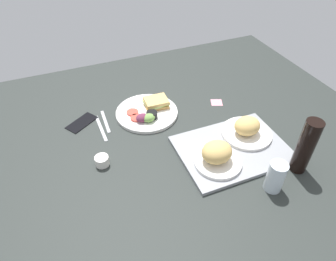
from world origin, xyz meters
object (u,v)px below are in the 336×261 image
(drinking_glass, at_px, (276,177))
(serving_tray, at_px, (232,149))
(cell_phone, at_px, (82,122))
(soda_bottle, at_px, (306,147))
(espresso_cup, at_px, (102,161))
(knife, at_px, (101,128))
(sticky_note, at_px, (217,102))
(bread_plate_far, at_px, (217,155))
(bread_plate_near, at_px, (247,129))
(fork, at_px, (105,121))
(plate_with_salad, at_px, (148,112))

(drinking_glass, bearing_deg, serving_tray, -81.85)
(drinking_glass, xyz_separation_m, cell_phone, (0.59, -0.65, -0.06))
(soda_bottle, xyz_separation_m, espresso_cup, (0.71, -0.32, -0.10))
(soda_bottle, bearing_deg, drinking_glass, 15.39)
(drinking_glass, distance_m, knife, 0.78)
(knife, bearing_deg, sticky_note, 86.44)
(bread_plate_far, distance_m, sticky_note, 0.44)
(serving_tray, height_order, bread_plate_near, bread_plate_near)
(bread_plate_near, bearing_deg, drinking_glass, 76.84)
(fork, bearing_deg, plate_with_salad, 85.28)
(fork, xyz_separation_m, cell_phone, (0.10, -0.03, 0.00))
(bread_plate_near, xyz_separation_m, knife, (0.58, -0.30, -0.05))
(bread_plate_near, relative_size, drinking_glass, 1.75)
(plate_with_salad, xyz_separation_m, fork, (0.21, -0.02, -0.01))
(serving_tray, xyz_separation_m, soda_bottle, (-0.18, 0.18, 0.11))
(plate_with_salad, height_order, soda_bottle, soda_bottle)
(cell_phone, height_order, sticky_note, cell_phone)
(espresso_cup, distance_m, sticky_note, 0.66)
(sticky_note, bearing_deg, knife, -2.40)
(soda_bottle, relative_size, espresso_cup, 4.25)
(drinking_glass, bearing_deg, sticky_note, -98.06)
(bread_plate_far, bearing_deg, sticky_note, -119.88)
(bread_plate_far, height_order, sticky_note, bread_plate_far)
(knife, height_order, sticky_note, knife)
(serving_tray, height_order, cell_phone, serving_tray)
(serving_tray, relative_size, drinking_glass, 3.58)
(serving_tray, bearing_deg, cell_phone, -37.57)
(drinking_glass, height_order, fork, drinking_glass)
(espresso_cup, height_order, knife, espresso_cup)
(drinking_glass, relative_size, knife, 0.66)
(sticky_note, bearing_deg, cell_phone, -8.32)
(knife, bearing_deg, soda_bottle, 49.82)
(fork, bearing_deg, soda_bottle, 49.57)
(bread_plate_far, xyz_separation_m, espresso_cup, (0.42, -0.18, -0.04))
(plate_with_salad, relative_size, sticky_note, 5.32)
(fork, bearing_deg, bread_plate_far, 40.07)
(plate_with_salad, height_order, drinking_glass, drinking_glass)
(bread_plate_far, xyz_separation_m, fork, (0.35, -0.44, -0.05))
(cell_phone, bearing_deg, bread_plate_near, 116.26)
(bread_plate_far, xyz_separation_m, sticky_note, (-0.22, -0.37, -0.06))
(serving_tray, bearing_deg, knife, -36.41)
(serving_tray, xyz_separation_m, bread_plate_near, (-0.10, -0.05, 0.04))
(bread_plate_far, relative_size, fork, 1.12)
(soda_bottle, distance_m, knife, 0.86)
(fork, distance_m, cell_phone, 0.11)
(serving_tray, bearing_deg, bread_plate_near, -153.24)
(cell_phone, bearing_deg, serving_tray, 108.81)
(serving_tray, xyz_separation_m, espresso_cup, (0.52, -0.13, 0.01))
(drinking_glass, relative_size, soda_bottle, 0.53)
(serving_tray, height_order, knife, serving_tray)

